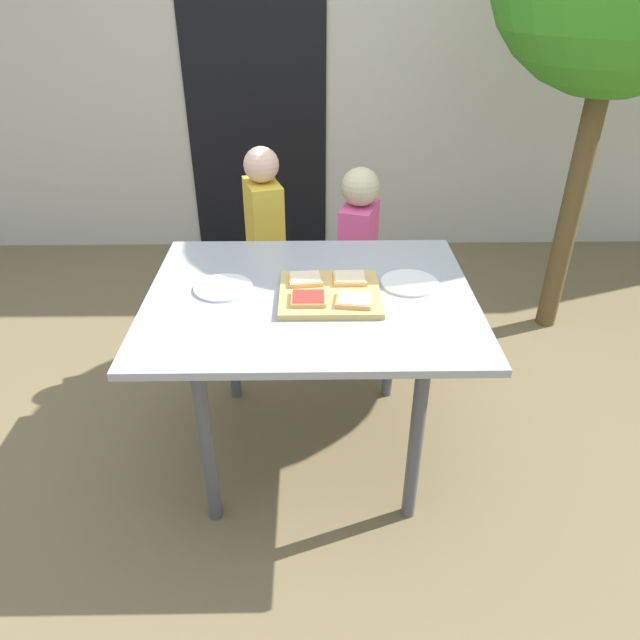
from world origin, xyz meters
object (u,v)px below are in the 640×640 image
Objects in this scene: pizza_slice_far_right at (350,278)px; cutting_board at (330,294)px; pizza_slice_near_left at (309,298)px; dining_table at (310,313)px; plate_white_left at (223,288)px; pizza_slice_far_left at (306,279)px; child_left at (265,245)px; pizza_slice_near_right at (354,300)px; child_right at (358,253)px; plate_white_right at (410,283)px.

cutting_board is at bearing -131.69° from pizza_slice_far_right.
pizza_slice_near_left is at bearing -134.88° from pizza_slice_far_right.
plate_white_left is (-0.31, 0.04, 0.09)m from dining_table.
pizza_slice_far_left is at bearing 137.51° from cutting_board.
child_left is (-0.28, 0.74, -0.14)m from cutting_board.
dining_table is 0.21m from pizza_slice_near_right.
pizza_slice_near_right is at bearing -34.75° from dining_table.
cutting_board is 0.12m from pizza_slice_far_left.
pizza_slice_far_left is at bearing -73.71° from child_left.
pizza_slice_near_left is 0.12× the size of child_right.
child_right is at bearing 51.25° from plate_white_left.
pizza_slice_near_right is at bearing -4.83° from pizza_slice_near_left.
pizza_slice_near_left reaches higher than plate_white_right.
pizza_slice_far_right is 0.16m from pizza_slice_near_right.
child_left is (-0.57, 0.65, -0.14)m from plate_white_right.
plate_white_right is 0.88m from child_left.
pizza_slice_far_right is at bearing 91.81° from pizza_slice_near_right.
dining_table is at bearing -107.62° from child_right.
pizza_slice_far_right is 0.21m from pizza_slice_near_left.
pizza_slice_far_right is at bearing 1.58° from pizza_slice_far_left.
child_right is (0.54, 0.67, -0.18)m from plate_white_left.
cutting_board is 0.77m from child_right.
cutting_board is at bearing -9.50° from plate_white_left.
cutting_board is 2.69× the size of pizza_slice_near_right.
cutting_board reaches higher than plate_white_right.
pizza_slice_far_right is at bearing 22.60° from dining_table.
pizza_slice_far_right is (0.07, 0.08, 0.02)m from cutting_board.
child_left is (0.10, 0.68, -0.14)m from plate_white_left.
pizza_slice_near_right is at bearing -44.99° from cutting_board.
pizza_slice_near_right is 0.84m from child_right.
child_right is at bearing 77.93° from cutting_board.
pizza_slice_far_left is 0.30m from plate_white_left.
pizza_slice_far_left is at bearing -110.30° from child_right.
pizza_slice_near_left is at bearing -156.99° from plate_white_right.
child_left is 1.09× the size of child_right.
cutting_board is 1.67× the size of plate_white_right.
child_right reaches higher than pizza_slice_near_left.
cutting_board is at bearing -102.07° from child_right.
child_left is (-0.21, 0.81, -0.16)m from pizza_slice_near_left.
pizza_slice_far_left reaches higher than dining_table.
child_left is at bearing 113.55° from pizza_slice_near_right.
pizza_slice_near_left is 0.85m from child_left.
child_right reaches higher than pizza_slice_far_left.
cutting_board is 2.96× the size of pizza_slice_near_left.
dining_table is 0.19m from pizza_slice_far_right.
pizza_slice_far_left is at bearing 136.28° from pizza_slice_near_right.
pizza_slice_far_right is at bearing 48.31° from cutting_board.
pizza_slice_far_left is 0.61× the size of plate_white_right.
pizza_slice_far_left is at bearing 94.46° from pizza_slice_near_left.
pizza_slice_far_left is 0.61× the size of plate_white_left.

